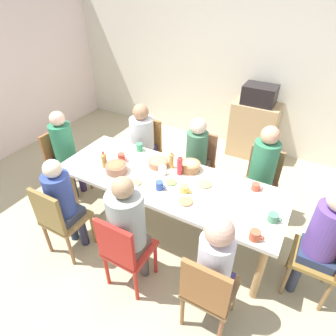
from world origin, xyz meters
The scene contains 39 objects.
ground_plane centered at (0.00, 0.00, 0.00)m, with size 7.60×7.60×0.00m, color tan.
wall_back centered at (0.00, 2.49, 1.30)m, with size 6.57×0.12×2.60m, color silver.
dining_table centered at (0.00, 0.00, 0.69)m, with size 2.43×0.86×0.77m.
chair_0 centered at (0.81, 0.81, 0.51)m, with size 0.40×0.40×0.90m.
person_0 centered at (0.81, 0.72, 0.74)m, with size 0.30×0.30×1.26m.
chair_1 centered at (-1.60, 0.00, 0.51)m, with size 0.40×0.40×0.90m.
person_1 centered at (-1.50, 0.00, 0.71)m, with size 0.30×0.30×1.21m.
chair_2 centered at (0.00, 0.81, 0.51)m, with size 0.40×0.40×0.90m.
person_2 centered at (0.00, 0.72, 0.69)m, with size 0.30×0.30×1.17m.
chair_3 centered at (-0.81, 0.81, 0.51)m, with size 0.40×0.40×0.90m.
person_3 centered at (-0.81, 0.72, 0.71)m, with size 0.32×0.32×1.18m.
chair_4 centered at (-0.81, -0.81, 0.51)m, with size 0.40×0.40×0.90m.
person_4 centered at (-0.81, -0.72, 0.68)m, with size 0.30×0.30×1.17m.
chair_5 centered at (0.00, -0.81, 0.51)m, with size 0.40×0.40×0.90m.
person_5 centered at (0.00, -0.72, 0.76)m, with size 0.32×0.32×1.27m.
chair_6 centered at (1.60, 0.00, 0.51)m, with size 0.40×0.40×0.90m.
person_6 centered at (1.51, 0.00, 0.74)m, with size 0.30×0.30×1.25m.
chair_7 centered at (0.81, -0.81, 0.51)m, with size 0.40×0.40×0.90m.
person_7 centered at (0.81, -0.72, 0.73)m, with size 0.30×0.30×1.22m.
plate_0 centered at (-0.25, -0.23, 0.78)m, with size 0.22×0.22×0.04m.
plate_1 centered at (0.07, -0.05, 0.78)m, with size 0.21×0.21×0.04m.
plate_2 centered at (0.38, 0.10, 0.78)m, with size 0.26×0.26×0.04m.
plate_3 centered at (0.33, -0.24, 0.78)m, with size 0.25×0.25×0.04m.
bowl_0 centered at (-0.56, -0.15, 0.82)m, with size 0.23×0.23×0.11m.
bowl_1 centered at (-0.22, 0.18, 0.81)m, with size 0.22×0.22×0.09m.
bowl_2 centered at (0.13, 0.28, 0.82)m, with size 0.22×0.22×0.11m.
cup_0 centered at (1.01, -0.35, 0.81)m, with size 0.13×0.09×0.09m.
cup_1 centered at (0.25, -0.11, 0.81)m, with size 0.12×0.09×0.09m.
cup_2 centered at (0.84, 0.28, 0.80)m, with size 0.12×0.08×0.07m.
cup_3 centered at (-0.59, 0.34, 0.81)m, with size 0.11×0.08×0.10m.
cup_4 centered at (1.09, -0.07, 0.80)m, with size 0.13×0.09×0.08m.
cup_5 centered at (-0.64, 0.05, 0.81)m, with size 0.12×0.08×0.10m.
cup_6 centered at (-0.10, 0.06, 0.81)m, with size 0.12×0.08×0.09m.
cup_7 centered at (0.00, -0.18, 0.81)m, with size 0.11×0.08×0.09m.
bottle_0 centered at (0.06, 0.15, 0.88)m, with size 0.06×0.06×0.24m.
bottle_1 centered at (-0.08, 0.22, 0.86)m, with size 0.05×0.05×0.21m.
bottle_2 centered at (-0.73, -0.14, 0.86)m, with size 0.06×0.06×0.20m.
side_cabinet centered at (0.35, 2.19, 0.45)m, with size 0.70×0.44×0.90m, color tan.
microwave centered at (0.35, 2.19, 1.04)m, with size 0.48×0.36×0.28m, color black.
Camera 1 is at (1.16, -2.08, 2.58)m, focal length 30.45 mm.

